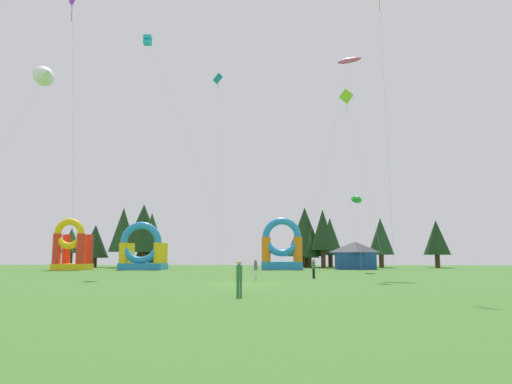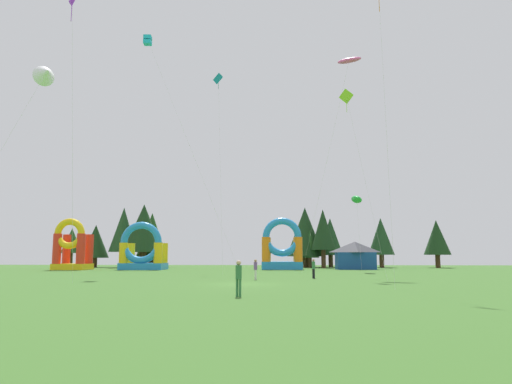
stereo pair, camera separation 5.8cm
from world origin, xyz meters
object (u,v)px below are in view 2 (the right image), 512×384
(kite_teal_diamond, at_px, (219,81))
(inflatable_yellow_castle, at_px, (282,250))
(kite_white_delta, at_px, (46,73))
(kite_green_parafoil, at_px, (357,200))
(person_far_side, at_px, (239,275))
(festival_tent, at_px, (355,255))
(inflatable_red_slide, at_px, (143,253))
(kite_cyan_box, at_px, (148,41))
(kite_lime_diamond, at_px, (347,98))
(person_left_edge, at_px, (256,268))
(kite_pink_parafoil, at_px, (349,61))
(kite_purple_diamond, at_px, (71,1))
(inflatable_blue_arch, at_px, (72,249))
(person_near_camera, at_px, (314,267))

(kite_teal_diamond, xyz_separation_m, inflatable_yellow_castle, (8.02, 6.97, -21.67))
(kite_white_delta, height_order, kite_green_parafoil, kite_white_delta)
(kite_green_parafoil, xyz_separation_m, person_far_side, (-11.11, -33.82, -7.51))
(festival_tent, bearing_deg, inflatable_red_slide, -173.31)
(kite_cyan_box, relative_size, festival_tent, 5.30)
(kite_lime_diamond, relative_size, person_left_edge, 10.81)
(kite_white_delta, bearing_deg, kite_lime_diamond, 23.85)
(kite_pink_parafoil, xyz_separation_m, person_far_side, (-9.49, -26.00, -21.61))
(kite_cyan_box, height_order, kite_green_parafoil, kite_cyan_box)
(kite_white_delta, xyz_separation_m, person_left_edge, (15.48, 5.36, -14.53))
(kite_pink_parafoil, height_order, kite_lime_diamond, kite_pink_parafoil)
(kite_purple_diamond, height_order, festival_tent, kite_purple_diamond)
(kite_purple_diamond, height_order, inflatable_blue_arch, kite_purple_diamond)
(person_near_camera, xyz_separation_m, inflatable_blue_arch, (-30.50, 21.28, 1.72))
(kite_white_delta, distance_m, inflatable_red_slide, 32.73)
(kite_purple_diamond, height_order, kite_green_parafoil, kite_purple_diamond)
(kite_cyan_box, bearing_deg, kite_white_delta, -96.98)
(kite_pink_parafoil, distance_m, inflatable_red_slide, 35.92)
(kite_teal_diamond, bearing_deg, kite_green_parafoil, -5.47)
(inflatable_yellow_castle, distance_m, inflatable_blue_arch, 28.11)
(kite_white_delta, height_order, person_left_edge, kite_white_delta)
(kite_white_delta, distance_m, kite_cyan_box, 21.62)
(kite_pink_parafoil, xyz_separation_m, festival_tent, (2.76, 17.53, -20.74))
(kite_purple_diamond, bearing_deg, person_near_camera, 30.83)
(kite_lime_diamond, height_order, person_far_side, kite_lime_diamond)
(kite_lime_diamond, distance_m, kite_teal_diamond, 21.75)
(inflatable_yellow_castle, relative_size, festival_tent, 1.36)
(inflatable_yellow_castle, relative_size, inflatable_blue_arch, 1.04)
(inflatable_blue_arch, bearing_deg, kite_green_parafoil, -8.22)
(kite_lime_diamond, height_order, kite_purple_diamond, kite_purple_diamond)
(person_far_side, bearing_deg, kite_white_delta, 171.01)
(kite_cyan_box, distance_m, inflatable_red_slide, 27.19)
(kite_white_delta, distance_m, kite_lime_diamond, 26.15)
(kite_white_delta, bearing_deg, kite_cyan_box, 83.02)
(kite_lime_diamond, xyz_separation_m, person_near_camera, (-3.61, -2.94, -15.73))
(kite_lime_diamond, distance_m, person_left_edge, 18.59)
(kite_pink_parafoil, height_order, inflatable_red_slide, kite_pink_parafoil)
(person_near_camera, bearing_deg, kite_cyan_box, 21.64)
(kite_teal_diamond, distance_m, person_left_edge, 31.14)
(kite_purple_diamond, relative_size, inflatable_yellow_castle, 2.91)
(person_near_camera, relative_size, person_far_side, 0.95)
(person_left_edge, height_order, inflatable_blue_arch, inflatable_blue_arch)
(person_left_edge, xyz_separation_m, inflatable_blue_arch, (-25.70, 23.55, 1.74))
(inflatable_blue_arch, relative_size, festival_tent, 1.32)
(kite_white_delta, bearing_deg, inflatable_blue_arch, 109.48)
(person_far_side, bearing_deg, kite_purple_diamond, 173.48)
(person_far_side, xyz_separation_m, inflatable_yellow_castle, (2.20, 42.41, 1.55))
(kite_green_parafoil, xyz_separation_m, inflatable_blue_arch, (-36.83, 5.32, -5.84))
(inflatable_red_slide, xyz_separation_m, inflatable_yellow_castle, (18.68, 2.25, 0.33))
(kite_teal_diamond, distance_m, kite_cyan_box, 10.38)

